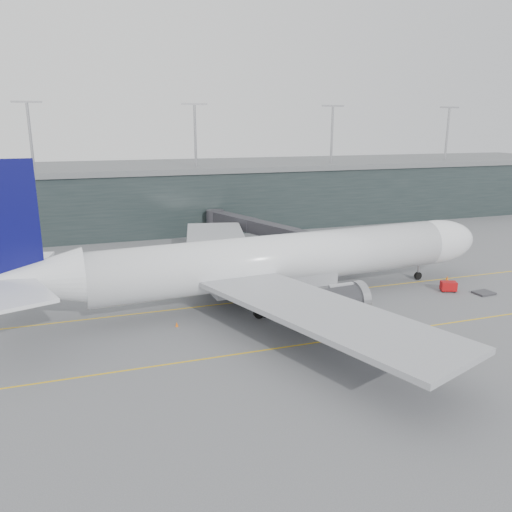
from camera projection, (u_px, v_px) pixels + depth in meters
name	position (u px, v px, depth m)	size (l,w,h in m)	color
ground	(232.00, 293.00, 75.03)	(320.00, 320.00, 0.00)	#57565B
taxiline_a	(240.00, 302.00, 71.36)	(160.00, 0.25, 0.02)	yellow
taxiline_b	(280.00, 348.00, 56.68)	(160.00, 0.25, 0.02)	yellow
taxiline_lead_main	(229.00, 258.00, 94.91)	(0.25, 60.00, 0.02)	yellow
terminal	(169.00, 194.00, 126.31)	(240.00, 36.00, 29.00)	#1D2727
main_aircraft	(276.00, 261.00, 70.70)	(74.83, 70.13, 20.98)	white
jet_bridge	(276.00, 229.00, 98.56)	(17.20, 44.55, 6.34)	#2E2D32
gse_cart	(448.00, 286.00, 75.71)	(2.64, 2.18, 1.54)	#A80C0E
baggage_dolly	(484.00, 293.00, 74.80)	(2.82, 2.26, 0.28)	#353439
uld_a	(183.00, 274.00, 81.40)	(2.11, 1.78, 1.74)	#35353A
uld_b	(202.00, 267.00, 85.73)	(1.98, 1.66, 1.66)	#35353A
uld_c	(213.00, 267.00, 85.14)	(2.57, 2.23, 2.04)	#35353A
cone_nose	(447.00, 278.00, 81.43)	(0.45, 0.45, 0.72)	#ED5F0D
cone_wing_stbd	(352.00, 332.00, 60.19)	(0.41, 0.41, 0.66)	orange
cone_wing_port	(267.00, 267.00, 87.87)	(0.46, 0.46, 0.74)	orange
cone_tail	(177.00, 324.00, 62.61)	(0.39, 0.39, 0.61)	orange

